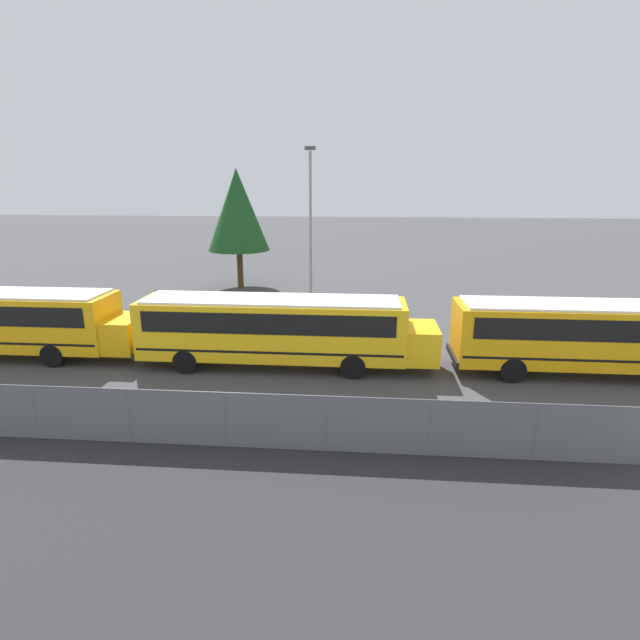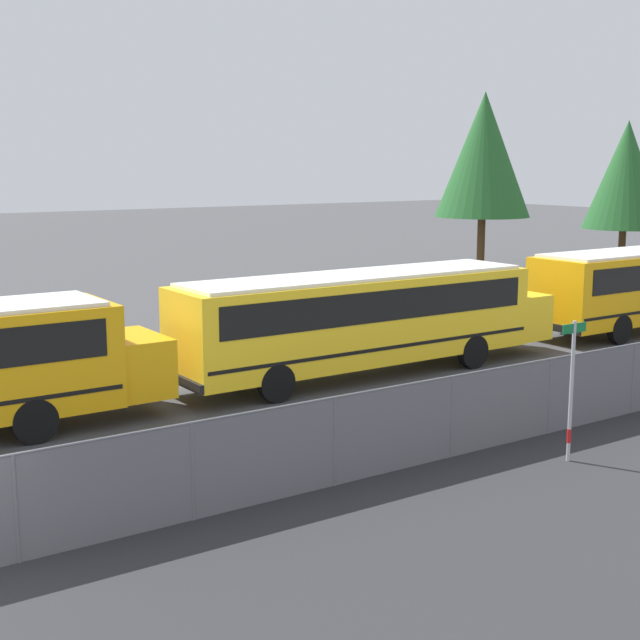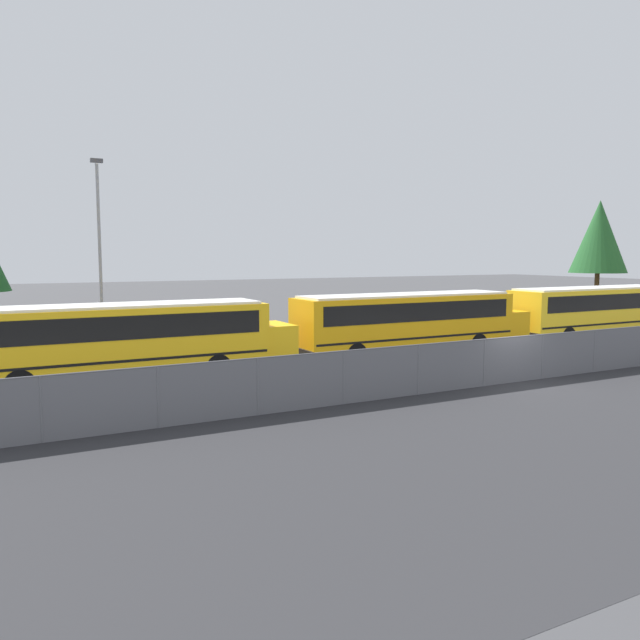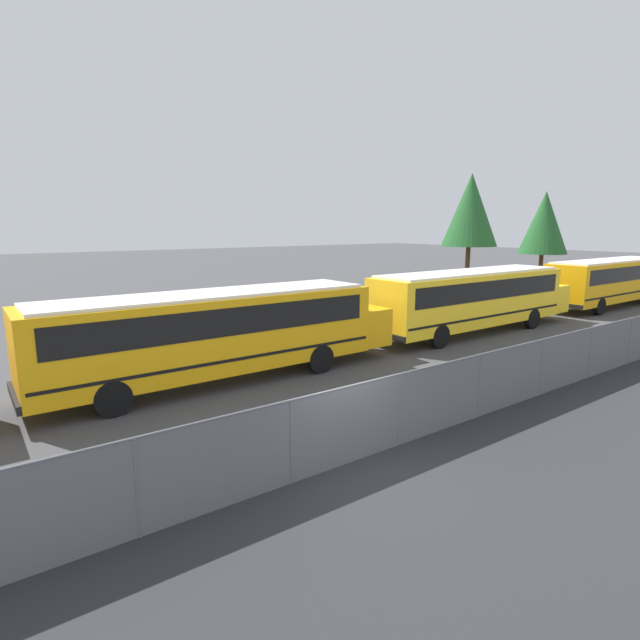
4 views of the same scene
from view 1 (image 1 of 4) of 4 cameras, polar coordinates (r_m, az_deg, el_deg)
name	(u,v)px [view 1 (image 1 of 4)]	position (r m, az deg, el deg)	size (l,w,h in m)	color
school_bus_2	(278,326)	(21.44, -4.77, -0.69)	(12.79, 2.60, 3.04)	yellow
school_bus_3	(603,333)	(23.50, 29.61, -1.28)	(12.79, 2.60, 3.04)	orange
light_pole	(311,227)	(29.54, -1.08, 10.60)	(0.60, 0.24, 9.68)	gray
tree_2	(238,210)	(37.87, -9.40, 12.28)	(4.54, 4.54, 8.71)	#51381E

